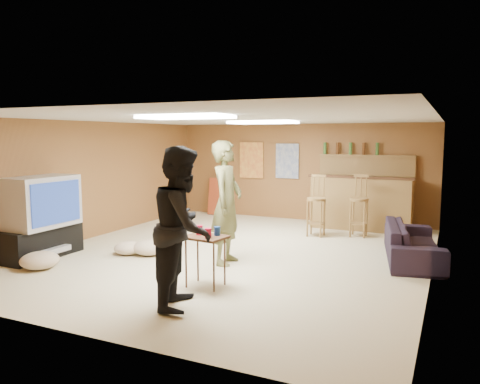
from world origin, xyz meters
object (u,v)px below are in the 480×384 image
at_px(tray_table, 206,261).
at_px(bar_counter, 361,203).
at_px(person_black, 183,227).
at_px(sofa, 413,242).
at_px(person_olive, 227,203).
at_px(tv_body, 42,202).

bearing_deg(tray_table, bar_counter, 76.36).
relative_size(person_black, sofa, 0.93).
xyz_separation_m(bar_counter, tray_table, (-1.12, -4.63, -0.22)).
xyz_separation_m(person_olive, sofa, (2.56, 1.35, -0.64)).
bearing_deg(bar_counter, tray_table, -103.64).
bearing_deg(person_black, sofa, -53.64).
distance_m(person_olive, tray_table, 1.28).
distance_m(sofa, tray_table, 3.37).
bearing_deg(tray_table, person_black, -82.10).
bearing_deg(tv_body, sofa, 23.07).
xyz_separation_m(bar_counter, person_black, (-1.03, -5.32, 0.36)).
distance_m(bar_counter, person_olive, 3.80).
xyz_separation_m(tv_body, bar_counter, (4.15, 4.45, -0.35)).
relative_size(bar_counter, person_black, 1.10).
xyz_separation_m(person_black, sofa, (2.22, 3.14, -0.62)).
bearing_deg(person_black, tray_table, -10.50).
bearing_deg(sofa, tv_body, 103.06).
bearing_deg(tv_body, person_black, -15.51).
relative_size(bar_counter, person_olive, 1.08).
xyz_separation_m(tv_body, person_black, (3.12, -0.87, 0.01)).
distance_m(bar_counter, person_black, 5.43).
relative_size(person_olive, person_black, 1.02).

